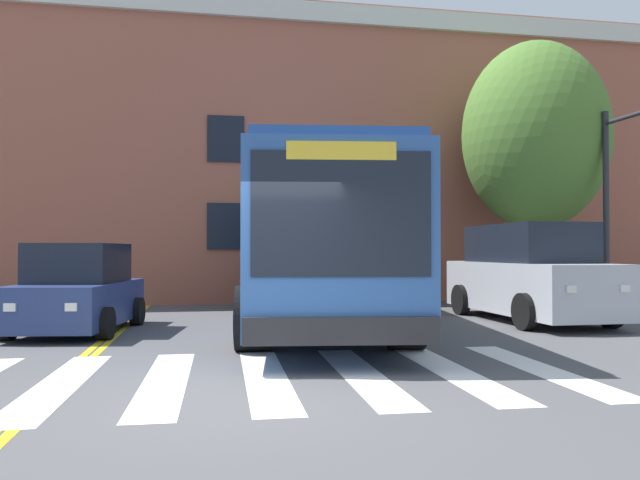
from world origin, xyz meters
TOP-DOWN VIEW (x-y plane):
  - ground_plane at (0.00, 0.00)m, footprint 120.00×120.00m
  - crosswalk at (-0.33, 1.13)m, footprint 9.33×4.15m
  - lane_line_yellow_inner at (-2.31, 15.13)m, footprint 0.12×36.00m
  - lane_line_yellow_outer at (-2.15, 15.13)m, footprint 0.12×36.00m
  - city_bus at (1.95, 6.56)m, footprint 4.02×11.39m
  - car_navy_near_lane at (-2.96, 6.24)m, footprint 2.34×3.86m
  - car_silver_far_lane at (6.86, 6.49)m, footprint 2.20×5.17m
  - traffic_light_near_corner at (9.92, 6.66)m, footprint 0.35×3.13m
  - street_tree_curbside_large at (8.92, 9.76)m, footprint 5.27×5.03m
  - building_facade at (0.09, 15.77)m, footprint 41.92×7.43m

SIDE VIEW (x-z plane):
  - ground_plane at x=0.00m, z-range 0.00..0.00m
  - lane_line_yellow_inner at x=-2.31m, z-range 0.00..0.01m
  - lane_line_yellow_outer at x=-2.15m, z-range 0.00..0.01m
  - crosswalk at x=-0.33m, z-range 0.00..0.01m
  - car_navy_near_lane at x=-2.96m, z-range -0.07..1.69m
  - car_silver_far_lane at x=6.86m, z-range -0.05..2.17m
  - city_bus at x=1.95m, z-range 0.14..3.42m
  - traffic_light_near_corner at x=9.92m, z-range 0.95..6.24m
  - building_facade at x=0.09m, z-range 0.01..9.43m
  - street_tree_curbside_large at x=8.92m, z-range 1.07..8.74m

